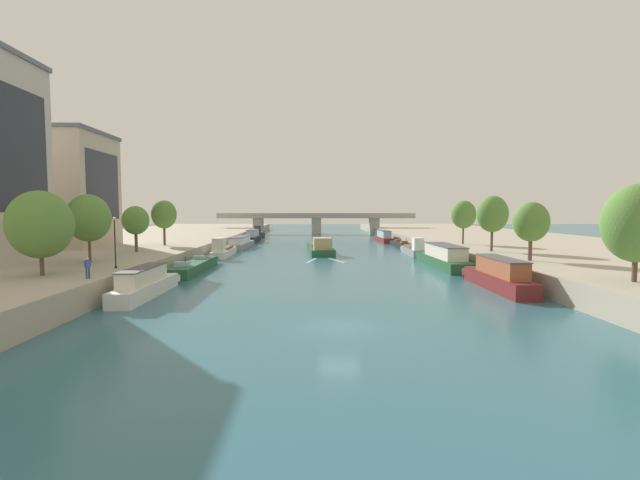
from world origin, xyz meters
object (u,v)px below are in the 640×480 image
at_px(tree_left_end_of_row, 164,214).
at_px(tree_right_past_mid, 492,214).
at_px(tree_left_second, 136,220).
at_px(lamppost_left_bank, 115,240).
at_px(moored_boat_left_midway, 253,237).
at_px(moored_boat_right_far, 413,249).
at_px(tree_right_nearest, 531,222).
at_px(bridge_far, 316,221).
at_px(moored_boat_right_gap_after, 400,244).
at_px(moored_boat_right_upstream, 443,257).
at_px(tree_left_distant, 89,218).
at_px(tree_right_end_of_row, 464,215).
at_px(moored_boat_left_upstream, 193,266).
at_px(person_on_quay, 88,266).
at_px(moored_boat_left_gap_after, 240,243).
at_px(moored_boat_left_end, 223,251).
at_px(tree_right_by_lamp, 637,223).
at_px(moored_boat_right_midway, 498,276).
at_px(moored_boat_left_second, 259,234).
at_px(tree_left_past_mid, 40,225).
at_px(moored_boat_right_downstream, 384,237).
at_px(barge_midriver, 320,247).
at_px(moored_boat_left_downstream, 146,284).

relative_size(tree_left_end_of_row, tree_right_past_mid, 0.95).
height_order(tree_left_second, lamppost_left_bank, tree_left_second).
height_order(moored_boat_left_midway, moored_boat_right_far, moored_boat_right_far).
bearing_deg(moored_boat_right_far, tree_right_nearest, -77.24).
xyz_separation_m(tree_right_past_mid, lamppost_left_bank, (-40.06, -15.23, -2.17)).
relative_size(tree_left_second, bridge_far, 0.10).
bearing_deg(moored_boat_right_gap_after, tree_left_end_of_row, -153.37).
xyz_separation_m(moored_boat_right_gap_after, tree_left_second, (-39.11, -29.52, 5.37)).
xyz_separation_m(moored_boat_right_upstream, moored_boat_right_far, (-0.23, 15.12, -0.33)).
bearing_deg(tree_left_distant, tree_right_end_of_row, 26.56).
xyz_separation_m(moored_boat_left_upstream, person_on_quay, (-2.89, -18.41, 2.36)).
bearing_deg(person_on_quay, tree_left_end_of_row, 98.52).
distance_m(tree_right_end_of_row, bridge_far, 68.23).
bearing_deg(moored_boat_left_midway, person_on_quay, -93.15).
xyz_separation_m(moored_boat_right_gap_after, tree_right_past_mid, (5.28, -29.81, 6.16)).
relative_size(moored_boat_left_gap_after, lamppost_left_bank, 3.48).
relative_size(moored_boat_left_end, moored_boat_left_midway, 1.00).
height_order(moored_boat_right_upstream, moored_boat_right_far, moored_boat_right_far).
height_order(tree_left_end_of_row, tree_right_by_lamp, tree_right_by_lamp).
bearing_deg(moored_boat_left_end, moored_boat_right_midway, -43.26).
relative_size(moored_boat_left_midway, moored_boat_left_second, 1.14).
relative_size(moored_boat_right_gap_after, tree_right_by_lamp, 1.80).
bearing_deg(tree_right_nearest, moored_boat_right_midway, -137.03).
bearing_deg(person_on_quay, tree_left_distant, 115.87).
distance_m(moored_boat_left_second, moored_boat_right_gap_after, 43.05).
bearing_deg(moored_boat_left_gap_after, tree_right_nearest, -47.85).
bearing_deg(moored_boat_left_upstream, lamppost_left_bank, -105.33).
distance_m(moored_boat_right_upstream, moored_boat_right_gap_after, 29.38).
relative_size(tree_left_past_mid, person_on_quay, 4.11).
height_order(tree_left_end_of_row, lamppost_left_bank, tree_left_end_of_row).
bearing_deg(moored_boat_left_end, tree_right_by_lamp, -45.12).
bearing_deg(tree_left_end_of_row, person_on_quay, -81.48).
xyz_separation_m(moored_boat_right_far, tree_right_end_of_row, (6.66, -3.91, 5.65)).
relative_size(moored_boat_right_upstream, moored_boat_right_downstream, 1.17).
height_order(moored_boat_left_midway, tree_right_by_lamp, tree_right_by_lamp).
bearing_deg(tree_right_by_lamp, moored_boat_left_second, 113.81).
bearing_deg(moored_boat_left_midway, lamppost_left_bank, -93.96).
xyz_separation_m(moored_boat_right_midway, bridge_far, (-15.28, 91.62, 2.77)).
bearing_deg(moored_boat_right_midway, moored_boat_right_gap_after, 89.43).
distance_m(moored_boat_left_second, tree_left_distant, 71.29).
relative_size(tree_right_by_lamp, bridge_far, 0.12).
relative_size(tree_right_nearest, lamppost_left_bank, 1.32).
xyz_separation_m(barge_midriver, moored_boat_left_downstream, (-15.33, -37.83, 0.21)).
bearing_deg(moored_boat_left_second, moored_boat_left_upstream, -90.38).
distance_m(moored_boat_right_upstream, tree_left_second, 38.74).
bearing_deg(tree_left_end_of_row, moored_boat_right_upstream, -14.42).
bearing_deg(person_on_quay, tree_left_second, 102.80).
bearing_deg(moored_boat_left_end, lamppost_left_bank, -97.42).
xyz_separation_m(barge_midriver, moored_boat_right_midway, (15.42, -35.23, 0.39)).
bearing_deg(moored_boat_right_far, barge_midriver, 163.62).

